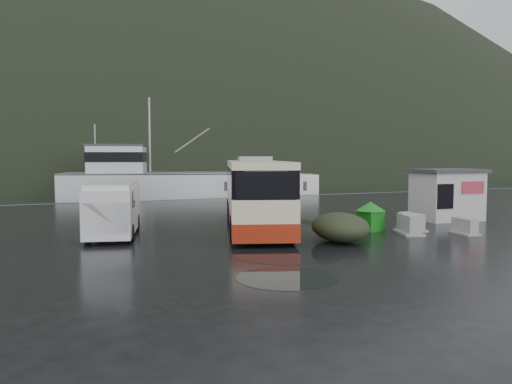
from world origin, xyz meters
name	(u,v)px	position (x,y,z in m)	size (l,w,h in m)	color
ground	(276,235)	(0.00, 0.00, 0.00)	(160.00, 160.00, 0.00)	black
harbor_water	(85,171)	(0.00, 110.00, 0.00)	(300.00, 180.00, 0.02)	black
quay_edge	(171,200)	(0.00, 20.00, 0.00)	(160.00, 0.60, 1.50)	#999993
headland	(84,164)	(10.00, 250.00, 0.00)	(780.00, 540.00, 570.00)	black
coach_bus	(255,226)	(0.29, 3.03, 0.00)	(3.13, 12.56, 3.55)	beige
white_van	(114,235)	(-6.67, 2.80, 0.00)	(2.00, 5.79, 2.42)	silver
waste_bin_left	(257,235)	(-0.79, 0.34, 0.00)	(0.99, 0.99, 1.37)	#167F19
waste_bin_right	(370,231)	(4.67, -0.60, 0.00)	(1.00, 1.00, 1.39)	#167F19
dome_tent	(340,242)	(1.71, -2.59, 0.00)	(2.18, 3.06, 1.20)	#2B341F
ticket_kiosk	(446,220)	(11.10, 1.21, 0.00)	(3.63, 2.75, 2.84)	beige
jersey_barrier_a	(411,230)	(6.61, -1.21, 0.00)	(0.82, 1.64, 0.82)	#999993
jersey_barrier_b	(409,234)	(5.71, -2.07, 0.00)	(0.88, 1.77, 0.88)	#999993
jersey_barrier_c	(464,234)	(8.05, -3.08, 0.00)	(0.72, 1.43, 0.72)	#999993
fishing_trawler	(182,193)	(3.06, 27.95, 0.00)	(26.75, 5.86, 10.70)	silver
puddles	(290,251)	(-1.15, -3.64, 0.01)	(8.56, 13.56, 0.01)	black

